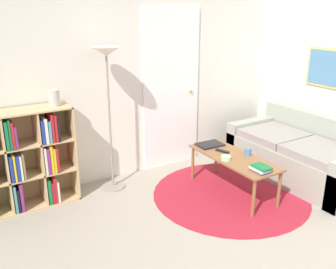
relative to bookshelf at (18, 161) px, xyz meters
name	(u,v)px	position (x,y,z in m)	size (l,w,h in m)	color
wall_back	(132,73)	(1.45, 0.21, 0.75)	(7.34, 0.11, 2.60)	silver
wall_right	(333,71)	(3.62, -1.00, 0.77)	(0.08, 5.37, 2.60)	silver
rug	(230,194)	(2.08, -0.97, -0.53)	(1.78, 1.78, 0.01)	maroon
bookshelf	(18,161)	(0.00, 0.00, 0.00)	(1.07, 0.34, 1.07)	tan
floor_lamp	(107,71)	(1.01, -0.08, 0.86)	(0.32, 0.32, 1.65)	gray
couch	(302,155)	(3.20, -1.02, -0.26)	(0.89, 1.75, 0.76)	gray
coffee_table	(233,160)	(2.14, -0.92, -0.14)	(0.45, 1.14, 0.45)	brown
laptop	(210,145)	(2.13, -0.50, -0.08)	(0.32, 0.24, 0.02)	black
bowl	(226,158)	(2.00, -0.96, -0.06)	(0.11, 0.11, 0.05)	#9ED193
book_stack_on_table	(261,169)	(2.10, -1.38, -0.06)	(0.15, 0.20, 0.06)	navy
cup	(248,152)	(2.30, -0.98, -0.04)	(0.08, 0.08, 0.09)	teal
remote	(222,151)	(2.12, -0.75, -0.08)	(0.10, 0.17, 0.02)	black
vase_on_shelf	(54,98)	(0.44, 0.00, 0.62)	(0.12, 0.12, 0.17)	#B7B2A8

